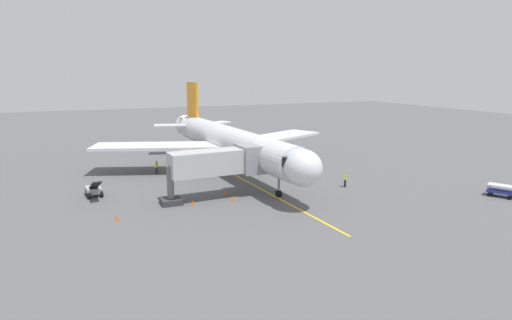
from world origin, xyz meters
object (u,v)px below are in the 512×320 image
Objects in this scene: airplane at (229,141)px; baggage_cart_near_nose at (501,191)px; safety_cone_nose_right at (117,218)px; jet_bridge at (223,163)px; ground_crew_wing_walker at (156,167)px; belt_loader_portside at (94,190)px; safety_cone_wing_starboard at (233,198)px; ground_crew_marshaller at (345,180)px; safety_cone_nose_left at (193,203)px; safety_cone_wing_port at (225,193)px.

airplane is 32.39m from baggage_cart_near_nose.
jet_bridge is at bearing -163.39° from safety_cone_nose_right.
ground_crew_wing_walker is at bearing -71.60° from jet_bridge.
airplane is 18.60m from belt_loader_portside.
jet_bridge is 2.45× the size of belt_loader_portside.
safety_cone_nose_right is 11.69m from safety_cone_wing_starboard.
jet_bridge is at bearing 108.40° from ground_crew_wing_walker.
jet_bridge is at bearing 67.50° from airplane.
baggage_cart_near_nose reaches higher than safety_cone_nose_right.
ground_crew_wing_walker is 40.55m from baggage_cart_near_nose.
ground_crew_wing_walker is (18.81, -15.31, 0.00)m from ground_crew_marshaller.
belt_loader_portside is 15.10m from safety_cone_wing_starboard.
airplane is 73.32× the size of safety_cone_nose_left.
ground_crew_marshaller is at bearing -176.34° from safety_cone_nose_right.
safety_cone_nose_right is at bearing 16.61° from jet_bridge.
ground_crew_marshaller is (-9.50, 13.24, -3.12)m from airplane.
belt_loader_portside is 11.56m from safety_cone_nose_left.
belt_loader_portside is 14.00m from safety_cone_wing_port.
airplane is 13.66× the size of baggage_cart_near_nose.
safety_cone_wing_port is at bearing -151.06° from safety_cone_nose_left.
baggage_cart_near_nose reaches higher than safety_cone_nose_left.
ground_crew_marshaller is 14.08m from safety_cone_wing_port.
ground_crew_wing_walker is at bearing -69.07° from safety_cone_wing_port.
airplane is at bearing -136.95° from safety_cone_nose_right.
ground_crew_wing_walker is 3.11× the size of safety_cone_wing_port.
safety_cone_nose_left and safety_cone_wing_port have the same top height.
airplane reaches higher than baggage_cart_near_nose.
safety_cone_nose_left is at bearing -17.63° from baggage_cart_near_nose.
belt_loader_portside is (26.89, -7.49, -0.17)m from ground_crew_marshaller.
ground_crew_wing_walker is 3.11× the size of safety_cone_nose_right.
jet_bridge reaches higher than safety_cone_nose_left.
safety_cone_wing_port is 2.45m from safety_cone_wing_starboard.
jet_bridge is 5.37m from safety_cone_nose_left.
jet_bridge is at bearing 58.64° from safety_cone_wing_port.
baggage_cart_near_nose is (-27.31, 11.49, -3.11)m from jet_bridge.
ground_crew_marshaller reaches higher than safety_cone_nose_right.
belt_loader_portside reaches higher than safety_cone_nose_right.
jet_bridge is 6.71× the size of ground_crew_marshaller.
ground_crew_marshaller is at bearing -36.94° from baggage_cart_near_nose.
belt_loader_portside is at bearing -30.06° from safety_cone_wing_starboard.
ground_crew_wing_walker is 3.11× the size of safety_cone_nose_left.
ground_crew_wing_walker is 18.18m from safety_cone_nose_right.
ground_crew_marshaller is 24.25m from ground_crew_wing_walker.
safety_cone_nose_left is at bearing 23.36° from jet_bridge.
jet_bridge is 20.85× the size of safety_cone_wing_port.
belt_loader_portside reaches higher than safety_cone_wing_port.
jet_bridge is 14.63m from ground_crew_wing_walker.
airplane is 22.09m from safety_cone_nose_right.
belt_loader_portside is (8.08, 7.82, -0.17)m from ground_crew_wing_walker.
ground_crew_wing_walker is at bearing -111.31° from safety_cone_nose_right.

